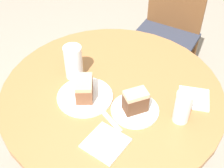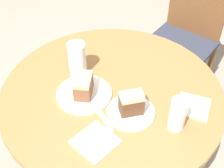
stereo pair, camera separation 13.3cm
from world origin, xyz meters
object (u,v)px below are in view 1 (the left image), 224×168
at_px(glass_lemonade, 74,64).
at_px(chair, 166,33).
at_px(plate_near, 85,97).
at_px(cake_slice_far, 135,101).
at_px(plate_far, 135,110).
at_px(cake_slice_near, 84,89).
at_px(glass_water, 182,109).

bearing_deg(glass_lemonade, chair, 81.56).
relative_size(plate_near, cake_slice_far, 2.18).
bearing_deg(plate_near, chair, 89.00).
bearing_deg(chair, plate_far, -76.73).
distance_m(cake_slice_near, glass_lemonade, 0.15).
relative_size(cake_slice_near, glass_lemonade, 0.82).
relative_size(glass_lemonade, glass_water, 1.12).
bearing_deg(glass_water, cake_slice_far, -165.81).
xyz_separation_m(plate_far, cake_slice_far, (-0.00, 0.00, 0.05)).
distance_m(glass_lemonade, glass_water, 0.52).
relative_size(plate_near, glass_lemonade, 1.50).
height_order(cake_slice_far, glass_water, glass_water).
relative_size(plate_far, glass_lemonade, 1.24).
relative_size(plate_far, cake_slice_near, 1.52).
height_order(cake_slice_near, cake_slice_far, cake_slice_far).
bearing_deg(glass_lemonade, cake_slice_far, -11.59).
distance_m(cake_slice_far, glass_lemonade, 0.34).
xyz_separation_m(plate_near, glass_water, (0.40, 0.08, 0.06)).
relative_size(plate_far, glass_water, 1.40).
height_order(cake_slice_near, glass_water, glass_water).
height_order(chair, glass_lemonade, chair).
relative_size(plate_far, cake_slice_far, 1.80).
relative_size(chair, plate_near, 3.85).
height_order(glass_lemonade, glass_water, glass_lemonade).
distance_m(chair, glass_water, 1.05).
height_order(chair, cake_slice_far, chair).
height_order(cake_slice_near, glass_lemonade, glass_lemonade).
height_order(chair, glass_water, chair).
relative_size(plate_near, glass_water, 1.69).
relative_size(cake_slice_far, glass_lemonade, 0.69).
distance_m(plate_far, glass_water, 0.19).
height_order(plate_near, plate_far, same).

